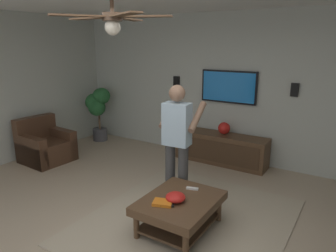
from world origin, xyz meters
The scene contains 17 objects.
ground_plane centered at (0.00, 0.00, 0.00)m, with size 8.46×8.46×0.00m, color tan.
wall_back_tv centered at (3.05, 0.00, 1.36)m, with size 0.10×7.25×2.72m, color #B2B7AD.
area_rug centered at (0.62, -0.28, 0.01)m, with size 2.64×2.32×0.01m, color tan.
armchair centered at (1.05, 3.02, 0.28)m, with size 0.84×0.85×0.82m.
coffee_table centered at (0.42, -0.28, 0.30)m, with size 1.00×0.80×0.40m.
media_console centered at (2.72, 0.18, 0.28)m, with size 0.45×1.70×0.55m.
tv centered at (2.96, 0.18, 1.39)m, with size 0.05×1.05×0.59m.
person_standing centered at (1.07, 0.14, 0.93)m, with size 0.56×0.57×1.64m.
potted_plant_tall centered at (2.52, 3.06, 0.82)m, with size 0.46×0.56×1.22m.
bowl centered at (0.35, -0.27, 0.45)m, with size 0.23×0.23×0.10m, color red.
remote_white centered at (0.72, -0.29, 0.41)m, with size 0.15×0.04×0.02m, color white.
remote_black centered at (0.19, -0.25, 0.41)m, with size 0.15×0.04×0.02m, color black.
book centered at (0.21, -0.18, 0.42)m, with size 0.22×0.16×0.04m, color orange.
vase_round centered at (2.76, 0.15, 0.66)m, with size 0.22×0.22×0.22m, color red.
wall_speaker_left centered at (2.97, -0.96, 1.42)m, with size 0.06×0.12×0.22m, color black.
wall_speaker_right centered at (2.97, 1.29, 1.41)m, with size 0.06×0.12×0.22m, color black.
ceiling_fan centered at (0.01, 0.27, 2.39)m, with size 1.14×1.18×0.46m.
Camera 1 is at (-2.49, -1.96, 2.17)m, focal length 33.74 mm.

